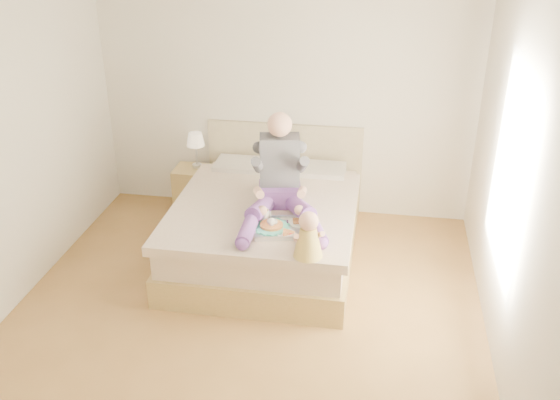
% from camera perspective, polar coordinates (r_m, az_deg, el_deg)
% --- Properties ---
extents(room, '(4.02, 4.22, 2.71)m').
position_cam_1_polar(room, '(4.65, -2.69, 4.47)').
color(room, brown).
rests_on(room, ground).
extents(bed, '(1.70, 2.18, 1.00)m').
position_cam_1_polar(bed, '(6.13, -1.09, -2.14)').
color(bed, '#9E834A').
rests_on(bed, ground).
extents(nightstand, '(0.40, 0.36, 0.49)m').
position_cam_1_polar(nightstand, '(7.08, -7.87, 1.06)').
color(nightstand, '#9E834A').
rests_on(nightstand, ground).
extents(lamp, '(0.20, 0.20, 0.40)m').
position_cam_1_polar(lamp, '(6.89, -7.73, 5.33)').
color(lamp, silver).
rests_on(lamp, nightstand).
extents(adult, '(0.78, 1.15, 0.91)m').
position_cam_1_polar(adult, '(5.63, 0.00, 1.53)').
color(adult, '#5D3482').
rests_on(adult, bed).
extents(tray, '(0.58, 0.50, 0.15)m').
position_cam_1_polar(tray, '(5.41, 0.33, -2.34)').
color(tray, silver).
rests_on(tray, bed).
extents(baby, '(0.28, 0.35, 0.39)m').
position_cam_1_polar(baby, '(4.97, 2.57, -3.48)').
color(baby, gold).
rests_on(baby, bed).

